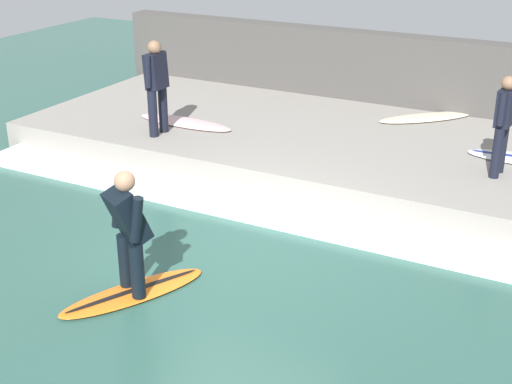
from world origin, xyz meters
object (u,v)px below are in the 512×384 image
Objects in this scene: surfer_riding at (128,226)px; surfer_waiting_far at (156,83)px; surfboard_spare at (425,117)px; surfboard_waiting_far at (185,122)px; surfer_waiting_near at (504,120)px; surfboard_riding at (133,293)px.

surfer_waiting_far is (4.01, 2.39, 0.49)m from surfer_riding.
surfer_waiting_far is 0.96× the size of surfboard_spare.
surfboard_waiting_far and surfboard_spare have the same top height.
surfboard_waiting_far is (-0.08, 5.56, -0.83)m from surfer_waiting_near.
surfer_waiting_near is 5.70m from surfer_waiting_far.
surfboard_riding is at bearing 167.70° from surfboard_spare.
surfer_waiting_far is 0.83× the size of surfboard_waiting_far.
surfer_riding reaches higher than surfboard_spare.
surfer_riding is at bearing 153.43° from surfboard_riding.
surfer_waiting_far reaches higher than surfboard_spare.
surfer_riding is at bearing -153.91° from surfboard_waiting_far.
surfer_waiting_near is 0.88× the size of surfboard_spare.
surfboard_riding is 1.10× the size of surfboard_spare.
surfboard_riding is 0.95× the size of surfboard_waiting_far.
surfboard_spare is (7.07, -1.54, 0.47)m from surfboard_riding.
surfboard_riding is at bearing -149.18° from surfer_waiting_far.
surfboard_spare is (3.07, -3.93, -0.90)m from surfer_waiting_far.
surfboard_waiting_far is 1.16× the size of surfboard_spare.
surfboard_waiting_far is at bearing 26.09° from surfer_riding.
surfer_waiting_far reaches higher than surfer_waiting_near.
surfer_waiting_near is 0.76× the size of surfboard_waiting_far.
surfer_waiting_near reaches higher than surfer_riding.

